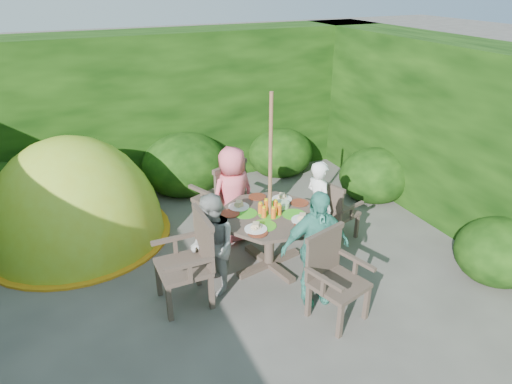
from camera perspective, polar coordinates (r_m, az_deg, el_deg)
name	(u,v)px	position (r m, az deg, el deg)	size (l,w,h in m)	color
ground	(220,319)	(5.06, -4.48, -15.50)	(60.00, 60.00, 0.00)	#4D4A45
hedge_enclosure	(178,167)	(5.50, -9.68, 3.15)	(9.00, 9.00, 2.50)	black
patio_table	(270,222)	(5.50, 1.73, -3.80)	(1.50, 1.50, 0.88)	#3A2E26
parasol_pole	(270,186)	(5.27, 1.77, 0.73)	(0.04, 0.04, 2.20)	brown
garden_chair_right	(335,210)	(6.23, 9.80, -2.21)	(0.57, 0.61, 0.84)	#3A2E26
garden_chair_left	(190,259)	(5.03, -8.20, -8.31)	(0.55, 0.61, 1.00)	#3A2E26
garden_chair_back	(222,196)	(6.34, -4.22, -0.44)	(0.77, 0.73, 1.02)	#3A2E26
garden_chair_front	(333,275)	(4.88, 9.66, -10.21)	(0.67, 0.63, 0.93)	#3A2E26
child_right	(318,205)	(5.97, 7.80, -1.64)	(0.44, 0.29, 1.22)	white
child_left	(213,245)	(5.12, -5.45, -6.61)	(0.58, 0.45, 1.20)	#9E9F99
child_back	(233,195)	(6.05, -2.92, -0.40)	(0.65, 0.42, 1.34)	#F86677
child_front	(315,248)	(4.95, 7.42, -6.97)	(0.78, 0.33, 1.34)	teal
dome_tent	(80,236)	(6.86, -21.12, -5.21)	(2.86, 2.86, 2.87)	#A3B923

